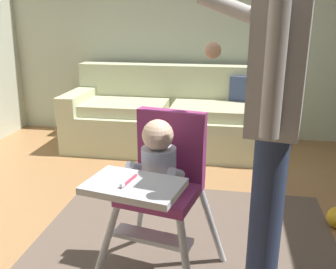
{
  "coord_description": "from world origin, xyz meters",
  "views": [
    {
      "loc": [
        0.44,
        -1.87,
        1.37
      ],
      "look_at": [
        0.11,
        0.04,
        0.75
      ],
      "focal_mm": 39.66,
      "sensor_mm": 36.0,
      "label": 1
    }
  ],
  "objects": [
    {
      "name": "ground",
      "position": [
        0.0,
        0.0,
        -0.05
      ],
      "size": [
        5.96,
        6.44,
        0.1
      ],
      "primitive_type": "cube",
      "color": "#A47549"
    },
    {
      "name": "wall_far",
      "position": [
        0.0,
        2.45,
        1.27
      ],
      "size": [
        5.16,
        0.06,
        2.53
      ],
      "primitive_type": "cube",
      "color": "beige",
      "rests_on": "ground"
    },
    {
      "name": "couch",
      "position": [
        -0.18,
        1.93,
        0.33
      ],
      "size": [
        2.18,
        0.86,
        0.86
      ],
      "rotation": [
        0.0,
        0.0,
        -1.57
      ],
      "color": "beige",
      "rests_on": "ground"
    },
    {
      "name": "high_chair",
      "position": [
        0.12,
        -0.21,
        0.63
      ],
      "size": [
        0.71,
        0.81,
        0.92
      ],
      "rotation": [
        0.0,
        0.0,
        -1.77
      ],
      "color": "silver",
      "rests_on": "ground"
    },
    {
      "name": "adult_standing",
      "position": [
        0.62,
        -0.32,
        0.97
      ],
      "size": [
        0.51,
        0.56,
        1.7
      ],
      "rotation": [
        0.0,
        0.0,
        2.95
      ],
      "color": "navy",
      "rests_on": "ground"
    }
  ]
}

